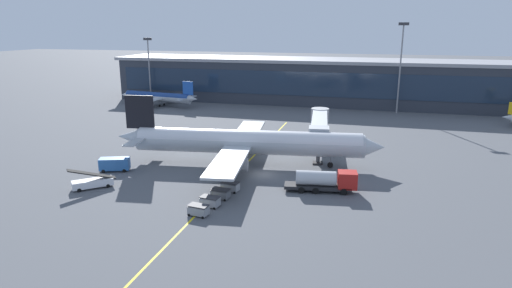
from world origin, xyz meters
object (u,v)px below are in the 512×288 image
(crew_van, at_px, (114,164))
(belt_loader, at_px, (93,182))
(baggage_cart_0, at_px, (198,210))
(baggage_cart_3, at_px, (230,186))
(commuter_jet_far, at_px, (158,97))
(main_airliner, at_px, (246,142))
(baggage_cart_1, at_px, (210,201))
(baggage_cart_2, at_px, (221,193))
(fuel_tanker, at_px, (326,181))

(crew_van, bearing_deg, belt_loader, -79.53)
(baggage_cart_0, relative_size, baggage_cart_3, 1.00)
(belt_loader, distance_m, commuter_jet_far, 73.22)
(main_airliner, xyz_separation_m, baggage_cart_3, (1.43, -13.58, -3.44))
(main_airliner, bearing_deg, baggage_cart_1, -88.26)
(baggage_cart_1, xyz_separation_m, baggage_cart_2, (0.41, 3.17, 0.00))
(baggage_cart_0, bearing_deg, baggage_cart_2, 82.55)
(baggage_cart_0, bearing_deg, crew_van, 147.67)
(main_airliner, bearing_deg, belt_loader, -137.46)
(baggage_cart_0, xyz_separation_m, baggage_cart_3, (1.24, 9.52, 0.00))
(fuel_tanker, height_order, commuter_jet_far, commuter_jet_far)
(main_airliner, distance_m, belt_loader, 26.71)
(baggage_cart_2, bearing_deg, baggage_cart_3, 82.55)
(crew_van, distance_m, baggage_cart_3, 22.85)
(main_airliner, xyz_separation_m, baggage_cart_1, (0.60, -19.92, -3.44))
(belt_loader, bearing_deg, baggage_cart_3, 11.72)
(belt_loader, height_order, baggage_cart_0, belt_loader)
(baggage_cart_2, bearing_deg, crew_van, 162.16)
(baggage_cart_3, bearing_deg, main_airliner, 96.03)
(commuter_jet_far, bearing_deg, baggage_cart_3, -54.85)
(baggage_cart_1, distance_m, baggage_cart_2, 3.20)
(main_airliner, height_order, commuter_jet_far, main_airliner)
(baggage_cart_1, bearing_deg, crew_van, 154.62)
(baggage_cart_3, xyz_separation_m, commuter_jet_far, (-45.50, 64.61, 2.08))
(baggage_cart_3, bearing_deg, baggage_cart_0, -97.45)
(belt_loader, relative_size, crew_van, 1.10)
(main_airliner, height_order, baggage_cart_2, main_airliner)
(baggage_cart_0, height_order, baggage_cart_3, same)
(baggage_cart_0, bearing_deg, main_airliner, 90.47)
(belt_loader, bearing_deg, fuel_tanker, 13.00)
(main_airliner, distance_m, crew_van, 23.35)
(crew_van, bearing_deg, baggage_cart_2, -17.84)
(main_airliner, bearing_deg, baggage_cart_0, -89.53)
(main_airliner, relative_size, baggage_cart_2, 17.14)
(baggage_cart_1, bearing_deg, baggage_cart_0, -97.45)
(main_airliner, bearing_deg, crew_van, -155.41)
(belt_loader, xyz_separation_m, baggage_cart_2, (20.56, 1.18, -0.21))
(main_airliner, relative_size, baggage_cart_3, 17.14)
(crew_van, height_order, baggage_cart_1, crew_van)
(baggage_cart_1, bearing_deg, main_airliner, 91.74)
(main_airliner, bearing_deg, commuter_jet_far, 130.81)
(fuel_tanker, height_order, crew_van, fuel_tanker)
(baggage_cart_1, relative_size, baggage_cart_2, 1.00)
(main_airliner, relative_size, baggage_cart_0, 17.14)
(baggage_cart_2, xyz_separation_m, commuter_jet_far, (-45.09, 67.79, 2.08))
(crew_van, distance_m, baggage_cart_2, 23.21)
(main_airliner, height_order, crew_van, main_airliner)
(main_airliner, xyz_separation_m, baggage_cart_0, (0.19, -23.10, -3.44))
(fuel_tanker, relative_size, baggage_cart_0, 3.91)
(baggage_cart_1, bearing_deg, commuter_jet_far, 122.19)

